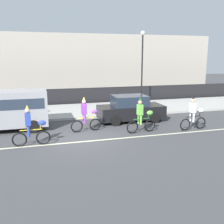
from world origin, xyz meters
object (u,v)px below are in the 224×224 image
parade_cyclist_lime (142,117)px  parked_van_grey (1,108)px  parked_car_black (131,109)px  street_lamp_post (142,57)px  parade_cyclist_cobalt (31,128)px  parade_cyclist_zebra (194,115)px  parade_cyclist_purple (86,116)px  pedestrian_onlooker (29,103)px

parade_cyclist_lime → parked_van_grey: bearing=160.9°
parade_cyclist_lime → parked_car_black: bearing=83.5°
parked_car_black → street_lamp_post: (2.74, 4.91, 3.21)m
parade_cyclist_lime → parked_car_black: size_ratio=0.47×
parade_cyclist_cobalt → parked_van_grey: 3.52m
parade_cyclist_zebra → parade_cyclist_lime: bearing=174.7°
street_lamp_post → parade_cyclist_zebra: bearing=-90.2°
parade_cyclist_lime → parked_car_black: parade_cyclist_lime is taller
parade_cyclist_lime → parked_van_grey: parked_van_grey is taller
parade_cyclist_zebra → parked_van_grey: (-10.23, 2.79, 0.44)m
parade_cyclist_purple → parade_cyclist_cobalt: bearing=-150.1°
parade_cyclist_purple → parked_car_black: bearing=26.0°
parade_cyclist_cobalt → parked_car_black: size_ratio=0.47×
parade_cyclist_purple → parade_cyclist_zebra: bearing=-12.7°
parked_car_black → pedestrian_onlooker: bearing=157.4°
parade_cyclist_lime → street_lamp_post: bearing=67.9°
parade_cyclist_zebra → parked_van_grey: 10.61m
parade_cyclist_purple → parked_van_grey: bearing=161.5°
street_lamp_post → pedestrian_onlooker: street_lamp_post is taller
parade_cyclist_purple → parked_van_grey: 4.68m
pedestrian_onlooker → parade_cyclist_purple: bearing=-53.3°
parade_cyclist_cobalt → street_lamp_post: (8.68, 8.06, 3.15)m
parade_cyclist_purple → parade_cyclist_zebra: 5.96m
parked_van_grey → parade_cyclist_lime: bearing=-19.1°
parade_cyclist_purple → street_lamp_post: bearing=47.7°
parade_cyclist_purple → parade_cyclist_lime: bearing=-20.1°
parade_cyclist_cobalt → parked_van_grey: (-1.58, 3.11, 0.44)m
parade_cyclist_purple → parade_cyclist_zebra: (5.81, -1.31, 0.00)m
parade_cyclist_zebra → street_lamp_post: 8.34m
parked_car_black → street_lamp_post: 6.47m
parked_van_grey → pedestrian_onlooker: parked_van_grey is taller
parked_van_grey → parade_cyclist_purple: bearing=-18.5°
parade_cyclist_lime → pedestrian_onlooker: bearing=138.9°
parade_cyclist_purple → parked_car_black: (3.10, 1.51, -0.06)m
parade_cyclist_cobalt → street_lamp_post: bearing=42.8°
parked_car_black → parked_van_grey: bearing=-179.8°
parade_cyclist_purple → parade_cyclist_zebra: size_ratio=1.00×
parked_van_grey → parade_cyclist_cobalt: bearing=-63.1°
parked_van_grey → pedestrian_onlooker: 2.94m
pedestrian_onlooker → parade_cyclist_cobalt: bearing=-88.1°
parked_van_grey → pedestrian_onlooker: size_ratio=3.09×
street_lamp_post → pedestrian_onlooker: bearing=-165.1°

